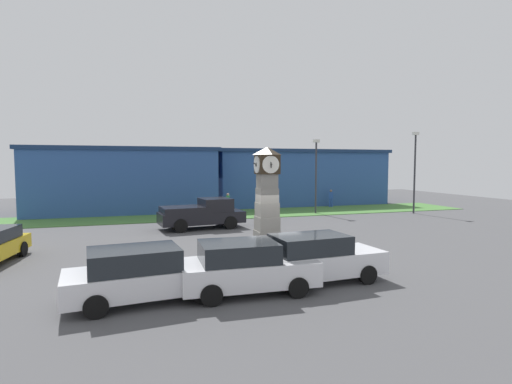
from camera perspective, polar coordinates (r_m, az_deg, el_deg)
The scene contains 16 objects.
ground_plane at distance 19.62m, azimuth 1.90°, elevation -7.76°, with size 67.24×67.24×0.00m, color #4C4C4F.
clock_tower at distance 19.72m, azimuth 1.59°, elevation -0.63°, with size 1.39×1.35×4.84m.
bollard_near_tower at distance 16.90m, azimuth 10.06°, elevation -7.96°, with size 0.30×0.30×1.03m.
bollard_mid_row at distance 16.98m, azimuth 5.04°, elevation -7.68°, with size 0.30×0.30×1.13m.
car_navy_sedan at distance 12.39m, azimuth -15.85°, elevation -11.20°, with size 4.76×2.35×1.59m.
car_near_tower at distance 12.68m, azimuth -1.51°, elevation -10.64°, with size 4.30×2.16×1.62m.
car_by_building at distance 13.90m, azimuth 8.59°, elevation -9.32°, with size 4.61×2.11×1.63m.
pickup_truck at distance 24.94m, azimuth -7.73°, elevation -3.06°, with size 5.35×2.65×1.85m.
bench at distance 29.90m, azimuth -10.79°, elevation -2.68°, with size 1.26×1.65×0.90m.
pedestrian_near_bench at distance 32.37m, azimuth -4.03°, elevation -1.38°, with size 0.38×0.46×1.62m.
pedestrian_by_cars at distance 37.03m, azimuth 10.65°, elevation -0.74°, with size 0.47×0.40×1.63m.
street_lamp_near_road at distance 34.32m, azimuth 21.74°, elevation 3.37°, with size 0.50×0.24×6.50m.
street_lamp_far_side at distance 32.16m, azimuth 8.57°, elevation 3.05°, with size 0.50×0.24×5.92m.
warehouse_blue_far at distance 35.71m, azimuth -18.24°, elevation 1.75°, with size 14.99×8.17×5.33m.
storefront_low_left at distance 42.33m, azimuth 4.45°, elevation 2.29°, with size 17.15×12.19×5.33m.
grass_verge_far at distance 31.62m, azimuth -3.47°, elevation -3.16°, with size 40.34×5.65×0.04m, color #477A38.
Camera 1 is at (-6.41, -18.09, 4.06)m, focal length 28.00 mm.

